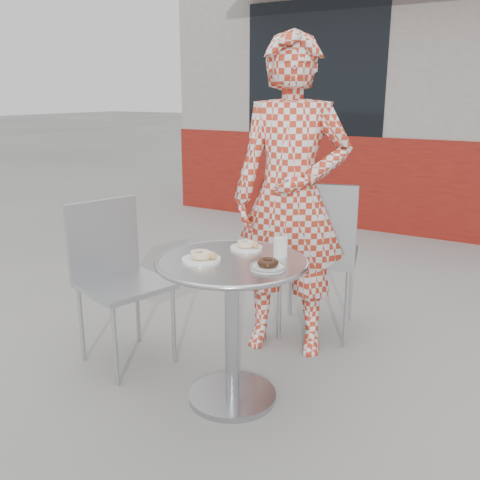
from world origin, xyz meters
The scene contains 10 objects.
ground centered at (0.00, 0.00, 0.00)m, with size 60.00×60.00×0.00m, color gray.
storefront centered at (0.00, 5.56, 1.49)m, with size 6.02×4.55×3.00m.
bistro_table centered at (0.02, 0.00, 0.54)m, with size 0.71×0.71×0.72m.
chair_far centered at (0.06, 0.93, 0.30)m, with size 0.57×0.58×0.97m.
chair_left centered at (-0.68, 0.02, 0.27)m, with size 0.53×0.52×0.89m.
seated_person centered at (-0.01, 0.66, 0.88)m, with size 0.64×0.42×1.77m, color #B6311C.
plate_far centered at (-0.01, 0.19, 0.73)m, with size 0.16×0.16×0.04m.
plate_near centered at (-0.09, -0.08, 0.73)m, with size 0.18×0.18×0.05m.
plate_checker centered at (0.22, -0.02, 0.73)m, with size 0.16×0.16×0.04m.
milk_cup centered at (0.19, 0.16, 0.76)m, with size 0.07×0.07×0.11m.
Camera 1 is at (1.27, -1.96, 1.45)m, focal length 40.00 mm.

